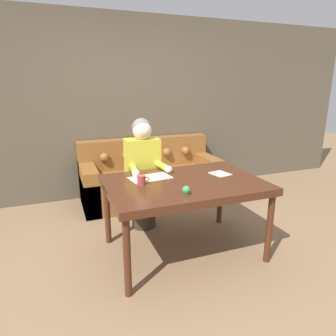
{
  "coord_description": "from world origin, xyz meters",
  "views": [
    {
      "loc": [
        -0.96,
        -2.38,
        1.65
      ],
      "look_at": [
        0.04,
        0.26,
        0.85
      ],
      "focal_mm": 32.0,
      "sensor_mm": 36.0,
      "label": 1
    }
  ],
  "objects": [
    {
      "name": "ground_plane",
      "position": [
        0.0,
        0.0,
        0.0
      ],
      "size": [
        16.0,
        16.0,
        0.0
      ],
      "primitive_type": "plane",
      "color": "#846647"
    },
    {
      "name": "wall_back",
      "position": [
        0.0,
        2.02,
        1.3
      ],
      "size": [
        8.0,
        0.06,
        2.6
      ],
      "color": "brown",
      "rests_on": "ground_plane"
    },
    {
      "name": "dining_table",
      "position": [
        0.15,
        0.1,
        0.69
      ],
      "size": [
        1.48,
        1.02,
        0.75
      ],
      "color": "#472314",
      "rests_on": "ground_plane"
    },
    {
      "name": "couch",
      "position": [
        0.27,
        1.61,
        0.31
      ],
      "size": [
        1.95,
        0.81,
        0.87
      ],
      "color": "brown",
      "rests_on": "ground_plane"
    },
    {
      "name": "person",
      "position": [
        -0.07,
        0.78,
        0.66
      ],
      "size": [
        0.43,
        0.56,
        1.29
      ],
      "color": "#33281E",
      "rests_on": "ground_plane"
    },
    {
      "name": "pattern_paper_main",
      "position": [
        -0.13,
        0.31,
        0.76
      ],
      "size": [
        0.43,
        0.28,
        0.0
      ],
      "color": "beige",
      "rests_on": "dining_table"
    },
    {
      "name": "pattern_paper_offcut",
      "position": [
        0.59,
        0.19,
        0.76
      ],
      "size": [
        0.2,
        0.22,
        0.0
      ],
      "color": "beige",
      "rests_on": "dining_table"
    },
    {
      "name": "scissors",
      "position": [
        -0.17,
        0.33,
        0.76
      ],
      "size": [
        0.22,
        0.14,
        0.01
      ],
      "color": "silver",
      "rests_on": "dining_table"
    },
    {
      "name": "mug",
      "position": [
        -0.26,
        0.14,
        0.8
      ],
      "size": [
        0.11,
        0.08,
        0.09
      ],
      "color": "#9E3833",
      "rests_on": "dining_table"
    },
    {
      "name": "pin_cushion",
      "position": [
        0.02,
        -0.22,
        0.79
      ],
      "size": [
        0.07,
        0.07,
        0.07
      ],
      "color": "#4C3828",
      "rests_on": "dining_table"
    }
  ]
}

